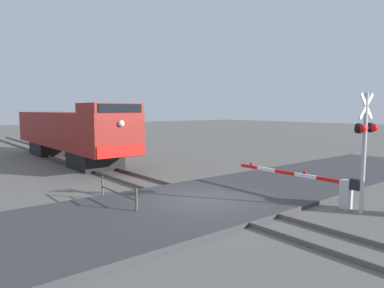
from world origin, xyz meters
The scene contains 8 objects.
ground_plane centered at (0.00, 0.00, 0.00)m, with size 160.00×160.00×0.00m, color #605E59.
rail_track_left centered at (-0.72, 0.00, 0.07)m, with size 0.08×80.00×0.15m, color #59544C.
rail_track_right centered at (0.72, 0.00, 0.07)m, with size 0.08×80.00×0.15m, color #59544C.
road_surface centered at (0.00, 0.00, 0.08)m, with size 36.00×6.13×0.16m, color #38383A.
locomotive centered at (0.00, 14.49, 2.08)m, with size 2.99×16.01×4.01m.
crossing_signal centered at (3.36, -4.62, 2.66)m, with size 1.18×0.33×4.24m.
crossing_gate centered at (3.55, -3.17, 0.74)m, with size 0.36×5.74×1.18m.
guard_railing centered at (-2.88, 1.58, 0.62)m, with size 0.08×2.82×0.95m.
Camera 1 is at (-8.76, -10.13, 3.65)m, focal length 32.50 mm.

